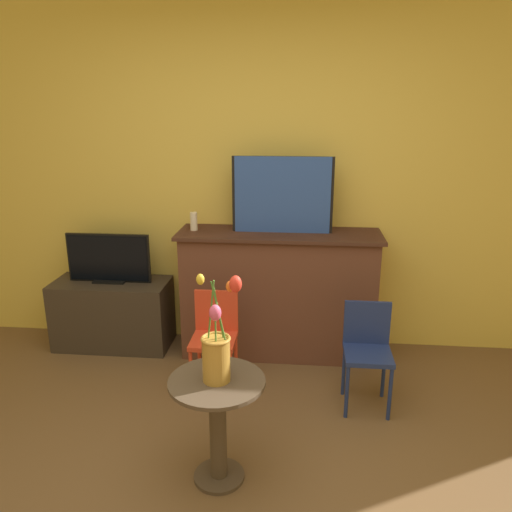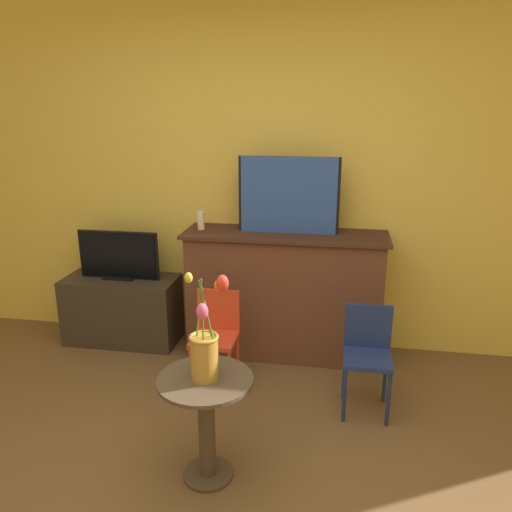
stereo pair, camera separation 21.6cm
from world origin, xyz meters
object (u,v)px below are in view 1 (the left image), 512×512
Objects in this scene: tv_monitor at (109,259)px; chair_red at (215,333)px; chair_blue at (367,347)px; painting at (282,195)px; vase_tulips at (217,349)px.

chair_red is (0.92, -0.55, -0.32)m from tv_monitor.
tv_monitor is at bearing 149.13° from chair_red.
chair_blue is at bearing -5.76° from chair_red.
vase_tulips is (-0.24, -1.43, -0.50)m from painting.
chair_blue is at bearing 43.47° from vase_tulips.
vase_tulips is (1.09, -1.42, 0.02)m from tv_monitor.
chair_blue is at bearing -48.90° from painting.
tv_monitor is 1.19× the size of vase_tulips.
painting reaches higher than tv_monitor.
painting is at bearing 131.10° from chair_blue.
painting is at bearing 0.55° from tv_monitor.
tv_monitor is at bearing 127.48° from vase_tulips.
chair_blue is (1.90, -0.65, -0.32)m from tv_monitor.
painting reaches higher than chair_red.
vase_tulips is (0.17, -0.87, 0.34)m from chair_red.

